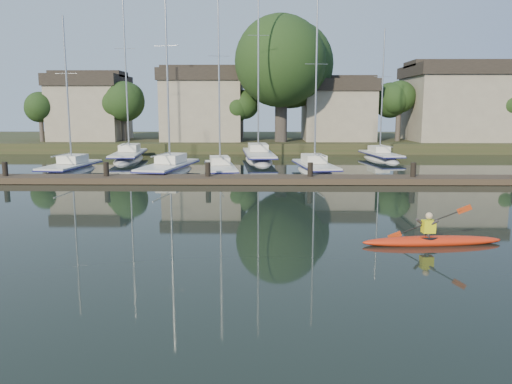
{
  "coord_description": "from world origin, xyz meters",
  "views": [
    {
      "loc": [
        0.25,
        -15.0,
        4.34
      ],
      "look_at": [
        -0.03,
        3.61,
        1.2
      ],
      "focal_mm": 35.0,
      "sensor_mm": 36.0,
      "label": 1
    }
  ],
  "objects_px": {
    "sailboat_3": "(315,175)",
    "sailboat_7": "(380,162)",
    "sailboat_1": "(169,176)",
    "sailboat_5": "(129,162)",
    "sailboat_0": "(71,175)",
    "dock": "(259,179)",
    "kayak": "(432,239)",
    "sailboat_6": "(259,162)",
    "sailboat_2": "(220,175)"
  },
  "relations": [
    {
      "from": "sailboat_5",
      "to": "sailboat_6",
      "type": "bearing_deg",
      "value": -6.02
    },
    {
      "from": "sailboat_0",
      "to": "sailboat_1",
      "type": "bearing_deg",
      "value": 2.56
    },
    {
      "from": "sailboat_3",
      "to": "sailboat_7",
      "type": "xyz_separation_m",
      "value": [
        6.46,
        8.6,
        0.01
      ]
    },
    {
      "from": "dock",
      "to": "sailboat_6",
      "type": "height_order",
      "value": "sailboat_6"
    },
    {
      "from": "sailboat_0",
      "to": "sailboat_5",
      "type": "height_order",
      "value": "sailboat_5"
    },
    {
      "from": "sailboat_1",
      "to": "sailboat_3",
      "type": "bearing_deg",
      "value": 13.64
    },
    {
      "from": "sailboat_3",
      "to": "sailboat_6",
      "type": "bearing_deg",
      "value": 108.26
    },
    {
      "from": "sailboat_1",
      "to": "sailboat_5",
      "type": "bearing_deg",
      "value": 129.08
    },
    {
      "from": "dock",
      "to": "sailboat_6",
      "type": "xyz_separation_m",
      "value": [
        -0.15,
        13.11,
        -0.41
      ]
    },
    {
      "from": "dock",
      "to": "sailboat_5",
      "type": "height_order",
      "value": "sailboat_5"
    },
    {
      "from": "sailboat_3",
      "to": "sailboat_7",
      "type": "height_order",
      "value": "sailboat_3"
    },
    {
      "from": "sailboat_3",
      "to": "sailboat_6",
      "type": "distance_m",
      "value": 9.05
    },
    {
      "from": "dock",
      "to": "sailboat_0",
      "type": "distance_m",
      "value": 13.64
    },
    {
      "from": "sailboat_6",
      "to": "dock",
      "type": "bearing_deg",
      "value": -94.31
    },
    {
      "from": "kayak",
      "to": "sailboat_6",
      "type": "height_order",
      "value": "sailboat_6"
    },
    {
      "from": "sailboat_0",
      "to": "sailboat_3",
      "type": "height_order",
      "value": "sailboat_3"
    },
    {
      "from": "sailboat_1",
      "to": "sailboat_6",
      "type": "xyz_separation_m",
      "value": [
        5.96,
        8.88,
        -0.01
      ]
    },
    {
      "from": "sailboat_3",
      "to": "sailboat_5",
      "type": "relative_size",
      "value": 0.79
    },
    {
      "from": "sailboat_6",
      "to": "sailboat_7",
      "type": "height_order",
      "value": "sailboat_6"
    },
    {
      "from": "sailboat_0",
      "to": "sailboat_5",
      "type": "relative_size",
      "value": 0.73
    },
    {
      "from": "sailboat_1",
      "to": "kayak",
      "type": "bearing_deg",
      "value": -46.74
    },
    {
      "from": "sailboat_0",
      "to": "sailboat_3",
      "type": "relative_size",
      "value": 0.92
    },
    {
      "from": "kayak",
      "to": "sailboat_6",
      "type": "xyz_separation_m",
      "value": [
        -5.83,
        26.45,
        -0.38
      ]
    },
    {
      "from": "sailboat_0",
      "to": "sailboat_1",
      "type": "height_order",
      "value": "sailboat_1"
    },
    {
      "from": "sailboat_2",
      "to": "sailboat_0",
      "type": "bearing_deg",
      "value": 170.73
    },
    {
      "from": "sailboat_1",
      "to": "sailboat_7",
      "type": "height_order",
      "value": "sailboat_1"
    },
    {
      "from": "dock",
      "to": "sailboat_7",
      "type": "xyz_separation_m",
      "value": [
        10.26,
        13.56,
        -0.38
      ]
    },
    {
      "from": "sailboat_1",
      "to": "sailboat_7",
      "type": "distance_m",
      "value": 18.85
    },
    {
      "from": "kayak",
      "to": "sailboat_2",
      "type": "height_order",
      "value": "sailboat_2"
    },
    {
      "from": "kayak",
      "to": "sailboat_1",
      "type": "height_order",
      "value": "sailboat_1"
    },
    {
      "from": "sailboat_5",
      "to": "sailboat_7",
      "type": "height_order",
      "value": "sailboat_5"
    },
    {
      "from": "sailboat_2",
      "to": "sailboat_6",
      "type": "distance_m",
      "value": 9.0
    },
    {
      "from": "sailboat_2",
      "to": "sailboat_7",
      "type": "distance_m",
      "value": 15.8
    },
    {
      "from": "sailboat_1",
      "to": "sailboat_2",
      "type": "xyz_separation_m",
      "value": [
        3.45,
        0.24,
        0.03
      ]
    },
    {
      "from": "sailboat_3",
      "to": "sailboat_0",
      "type": "bearing_deg",
      "value": 173.91
    },
    {
      "from": "kayak",
      "to": "dock",
      "type": "bearing_deg",
      "value": 108.0
    },
    {
      "from": "kayak",
      "to": "sailboat_0",
      "type": "xyz_separation_m",
      "value": [
        -18.55,
        17.85,
        -0.37
      ]
    },
    {
      "from": "kayak",
      "to": "sailboat_5",
      "type": "bearing_deg",
      "value": 117.46
    },
    {
      "from": "sailboat_1",
      "to": "sailboat_7",
      "type": "xyz_separation_m",
      "value": [
        16.37,
        9.34,
        0.02
      ]
    },
    {
      "from": "kayak",
      "to": "sailboat_3",
      "type": "xyz_separation_m",
      "value": [
        -1.88,
        18.3,
        -0.37
      ]
    },
    {
      "from": "sailboat_2",
      "to": "sailboat_3",
      "type": "xyz_separation_m",
      "value": [
        6.46,
        0.5,
        -0.02
      ]
    },
    {
      "from": "sailboat_2",
      "to": "dock",
      "type": "bearing_deg",
      "value": -68.16
    },
    {
      "from": "sailboat_0",
      "to": "sailboat_6",
      "type": "relative_size",
      "value": 0.66
    },
    {
      "from": "dock",
      "to": "sailboat_2",
      "type": "height_order",
      "value": "sailboat_2"
    },
    {
      "from": "kayak",
      "to": "sailboat_1",
      "type": "relative_size",
      "value": 0.32
    },
    {
      "from": "sailboat_7",
      "to": "dock",
      "type": "bearing_deg",
      "value": -134.63
    },
    {
      "from": "sailboat_7",
      "to": "sailboat_5",
      "type": "bearing_deg",
      "value": 173.63
    },
    {
      "from": "kayak",
      "to": "dock",
      "type": "height_order",
      "value": "kayak"
    },
    {
      "from": "sailboat_3",
      "to": "sailboat_7",
      "type": "bearing_deg",
      "value": 45.47
    },
    {
      "from": "sailboat_2",
      "to": "sailboat_7",
      "type": "bearing_deg",
      "value": 26.2
    }
  ]
}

